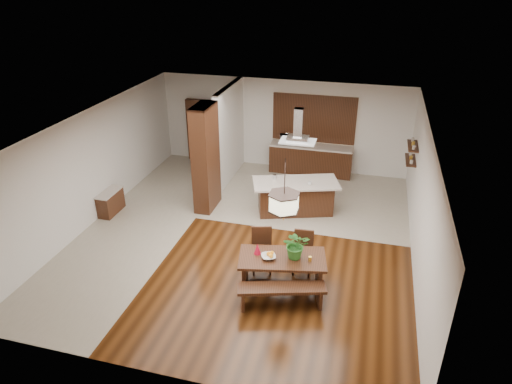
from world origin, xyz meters
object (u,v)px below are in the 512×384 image
(hallway_console, at_px, (111,202))
(dining_bench, at_px, (281,297))
(microwave, at_px, (288,139))
(island_cup, at_px, (310,183))
(fruit_bowl, at_px, (268,257))
(dining_chair_left, at_px, (262,251))
(pendant_lantern, at_px, (284,191))
(range_hood, at_px, (299,125))
(foliage_plant, at_px, (296,245))
(kitchen_island, at_px, (295,197))
(dining_chair_right, at_px, (302,253))
(dining_table, at_px, (282,265))

(hallway_console, distance_m, dining_bench, 5.83)
(microwave, bearing_deg, dining_bench, -98.68)
(island_cup, bearing_deg, fruit_bowl, -95.89)
(dining_chair_left, distance_m, pendant_lantern, 1.88)
(dining_bench, bearing_deg, range_hood, 96.49)
(foliage_plant, xyz_separation_m, microwave, (-1.34, 5.88, 0.06))
(foliage_plant, bearing_deg, kitchen_island, 100.23)
(island_cup, relative_size, microwave, 0.22)
(dining_chair_left, bearing_deg, hallway_console, 146.04)
(dining_chair_right, bearing_deg, dining_chair_left, -171.89)
(dining_bench, xyz_separation_m, foliage_plant, (0.13, 0.69, 0.79))
(microwave, bearing_deg, foliage_plant, -96.26)
(dining_chair_right, distance_m, foliage_plant, 0.78)
(dining_chair_left, bearing_deg, island_cup, 61.29)
(dining_table, distance_m, island_cup, 3.14)
(dining_chair_right, height_order, foliage_plant, foliage_plant)
(dining_chair_left, distance_m, kitchen_island, 2.81)
(foliage_plant, bearing_deg, pendant_lantern, -165.31)
(dining_bench, relative_size, range_hood, 1.91)
(pendant_lantern, bearing_deg, range_hood, 95.50)
(microwave, bearing_deg, dining_chair_left, -103.48)
(fruit_bowl, xyz_separation_m, range_hood, (-0.05, 3.34, 1.70))
(dining_table, bearing_deg, dining_chair_left, 140.87)
(pendant_lantern, height_order, island_cup, pendant_lantern)
(dining_chair_left, bearing_deg, pendant_lantern, -55.08)
(dining_table, relative_size, island_cup, 17.24)
(dining_chair_left, relative_size, range_hood, 1.11)
(pendant_lantern, relative_size, foliage_plant, 2.21)
(dining_bench, height_order, dining_chair_right, dining_chair_right)
(fruit_bowl, distance_m, kitchen_island, 3.35)
(dining_chair_left, height_order, island_cup, island_cup)
(dining_table, relative_size, range_hood, 2.11)
(microwave, bearing_deg, island_cup, -87.17)
(hallway_console, height_order, dining_bench, hallway_console)
(dining_table, distance_m, dining_chair_right, 0.70)
(hallway_console, height_order, dining_table, dining_table)
(foliage_plant, relative_size, island_cup, 5.39)
(dining_bench, relative_size, foliage_plant, 2.89)
(hallway_console, bearing_deg, dining_chair_left, -18.02)
(range_hood, bearing_deg, hallway_console, -164.77)
(dining_table, relative_size, dining_chair_left, 1.90)
(dining_chair_left, height_order, range_hood, range_hood)
(dining_table, relative_size, foliage_plant, 3.19)
(dining_chair_left, xyz_separation_m, microwave, (-0.54, 5.51, 0.59))
(kitchen_island, bearing_deg, dining_chair_right, -94.87)
(dining_chair_left, xyz_separation_m, range_hood, (0.23, 2.80, 1.97))
(dining_chair_left, distance_m, island_cup, 2.78)
(pendant_lantern, relative_size, range_hood, 1.46)
(foliage_plant, relative_size, range_hood, 0.66)
(dining_table, xyz_separation_m, kitchen_island, (-0.31, 3.23, -0.06))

